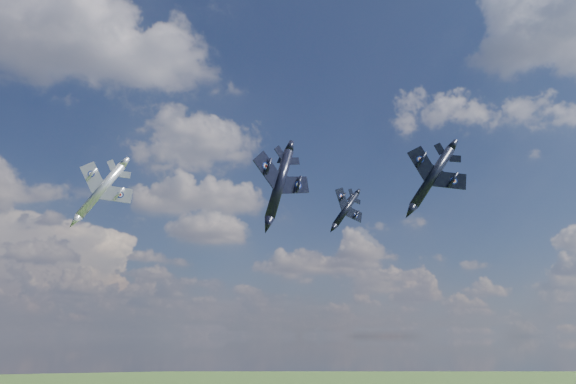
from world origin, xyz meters
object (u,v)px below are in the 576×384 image
object	(u,v)px
jet_right_navy	(432,177)
jet_left_silver	(101,191)
jet_lead_navy	(279,184)
jet_high_navy	(346,210)

from	to	relation	value
jet_right_navy	jet_left_silver	distance (m)	49.76
jet_lead_navy	jet_high_navy	distance (m)	32.66
jet_right_navy	jet_left_silver	bearing A→B (deg)	165.49
jet_left_silver	jet_right_navy	bearing A→B (deg)	-24.88
jet_lead_navy	jet_right_navy	bearing A→B (deg)	-43.49
jet_high_navy	jet_left_silver	world-z (taller)	jet_high_navy
jet_lead_navy	jet_high_navy	xyz separation A→B (m)	(20.82, 24.96, 3.17)
jet_left_silver	jet_lead_navy	bearing A→B (deg)	-30.14
jet_right_navy	jet_high_navy	world-z (taller)	jet_high_navy
jet_lead_navy	jet_left_silver	world-z (taller)	jet_left_silver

